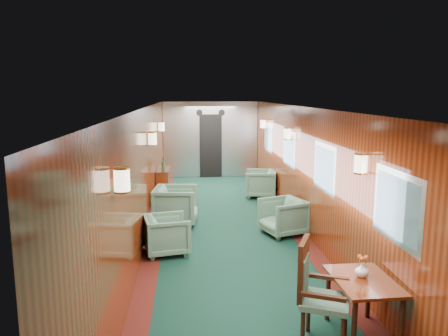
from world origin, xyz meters
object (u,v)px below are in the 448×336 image
object	(u,v)px
side_chair	(316,288)
armchair_left_far	(176,205)
armchair_right_near	(283,217)
armchair_right_far	(260,183)
credenza	(163,185)
armchair_left_near	(167,235)
dining_table	(363,289)

from	to	relation	value
side_chair	armchair_left_far	size ratio (longest dim) A/B	1.32
armchair_right_near	armchair_right_far	size ratio (longest dim) A/B	0.98
side_chair	credenza	bearing A→B (deg)	130.95
armchair_right_near	armchair_left_near	bearing A→B (deg)	-88.31
dining_table	credenza	distance (m)	6.74
armchair_right_near	armchair_right_far	xyz separation A→B (m)	(0.07, 3.05, 0.01)
armchair_left_near	armchair_left_far	bearing A→B (deg)	-15.18
side_chair	armchair_right_near	xyz separation A→B (m)	(0.46, 3.63, -0.28)
armchair_left_near	armchair_right_near	distance (m)	2.30
side_chair	credenza	xyz separation A→B (m)	(-1.93, 6.34, -0.19)
armchair_left_near	armchair_left_far	size ratio (longest dim) A/B	0.83
dining_table	armchair_right_near	size ratio (longest dim) A/B	1.20
side_chair	armchair_left_near	world-z (taller)	side_chair
side_chair	armchair_right_far	world-z (taller)	side_chair
armchair_right_near	armchair_left_far	bearing A→B (deg)	-131.34
side_chair	credenza	world-z (taller)	side_chair
armchair_right_near	armchair_right_far	distance (m)	3.05
credenza	armchair_left_far	world-z (taller)	credenza
dining_table	armchair_left_near	size ratio (longest dim) A/B	1.26
armchair_right_far	armchair_left_far	bearing A→B (deg)	-33.53
dining_table	armchair_right_near	distance (m)	3.56
armchair_right_near	armchair_right_far	bearing A→B (deg)	159.39
armchair_right_near	side_chair	bearing A→B (deg)	-26.42
credenza	armchair_right_near	xyz separation A→B (m)	(2.39, -2.71, -0.08)
side_chair	armchair_left_near	size ratio (longest dim) A/B	1.60
dining_table	armchair_left_far	size ratio (longest dim) A/B	1.05
armchair_left_near	armchair_left_far	xyz separation A→B (m)	(0.11, 1.65, 0.07)
side_chair	armchair_right_far	distance (m)	6.71
armchair_right_far	armchair_left_near	bearing A→B (deg)	-19.81
armchair_right_far	side_chair	bearing A→B (deg)	5.49
armchair_left_far	armchair_right_far	distance (m)	3.07
side_chair	armchair_left_far	world-z (taller)	side_chair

